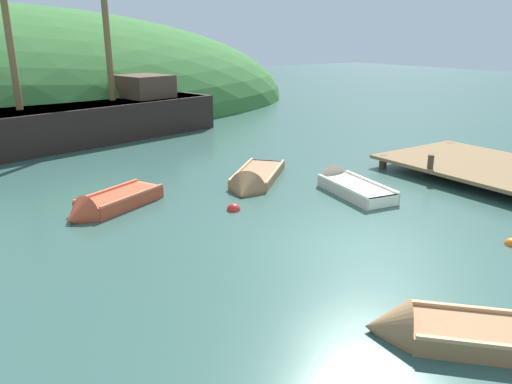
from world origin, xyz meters
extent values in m
plane|color=#33564C|center=(0.00, 0.00, 0.00)|extent=(120.00, 120.00, 0.00)
cylinder|color=#4F3D27|center=(6.01, 4.60, -0.07)|extent=(0.28, 0.28, 1.06)
cylinder|color=#4F3D27|center=(10.01, 4.60, -0.07)|extent=(0.28, 0.28, 1.06)
cylinder|color=#4F3D27|center=(5.91, 2.47, 0.68)|extent=(0.20, 0.20, 0.45)
cube|color=black|center=(-2.14, 15.88, 0.46)|extent=(13.97, 6.90, 2.51)
cube|color=#997A51|center=(-2.14, 15.88, 1.66)|extent=(13.37, 6.47, 0.10)
cylinder|color=olive|center=(-4.50, 15.34, 5.86)|extent=(0.28, 0.28, 8.29)
cylinder|color=olive|center=(-0.18, 16.32, 5.44)|extent=(0.30, 0.30, 7.46)
cube|color=#4C3828|center=(1.52, 16.71, 2.26)|extent=(2.77, 3.23, 1.10)
cube|color=#9E7047|center=(-0.82, -4.11, 0.09)|extent=(2.82, 2.84, 0.42)
cone|color=#9E7047|center=(-2.08, -2.82, 0.09)|extent=(1.25, 1.25, 1.06)
cube|color=tan|center=(-1.18, -3.74, 0.24)|extent=(0.86, 0.84, 0.05)
cube|color=tan|center=(-0.45, -3.74, 0.33)|extent=(2.04, 2.08, 0.07)
cube|color=#9E7047|center=(1.34, 5.97, 0.07)|extent=(3.13, 3.02, 0.39)
cone|color=#9E7047|center=(-0.07, 4.68, 0.07)|extent=(1.37, 1.40, 1.21)
cube|color=tan|center=(2.43, 6.98, 0.13)|extent=(0.86, 0.92, 0.27)
cube|color=tan|center=(0.94, 5.61, 0.21)|extent=(0.92, 0.98, 0.05)
cube|color=tan|center=(1.73, 6.34, 0.21)|extent=(0.92, 0.98, 0.05)
cube|color=tan|center=(0.93, 6.41, 0.30)|extent=(2.28, 2.10, 0.07)
cube|color=tan|center=(1.74, 5.54, 0.30)|extent=(2.28, 2.10, 0.07)
cube|color=beige|center=(2.80, 2.77, 0.11)|extent=(1.59, 2.82, 0.45)
cone|color=beige|center=(3.07, 4.41, 0.11)|extent=(1.20, 0.84, 1.10)
cube|color=white|center=(2.58, 1.50, 0.17)|extent=(1.05, 0.29, 0.32)
cube|color=white|center=(2.87, 3.23, 0.27)|extent=(1.08, 0.35, 0.05)
cube|color=white|center=(2.72, 2.31, 0.27)|extent=(1.08, 0.35, 0.05)
cube|color=white|center=(3.33, 2.68, 0.36)|extent=(0.51, 2.59, 0.07)
cube|color=white|center=(2.27, 2.86, 0.36)|extent=(0.51, 2.59, 0.07)
cube|color=#C64C2D|center=(-3.55, 5.87, 0.11)|extent=(2.70, 2.04, 0.47)
cone|color=#C64C2D|center=(-4.95, 5.22, 0.11)|extent=(1.01, 1.21, 1.04)
cube|color=#FF6E48|center=(-2.48, 6.38, 0.18)|extent=(0.53, 0.95, 0.33)
cube|color=#FF6E48|center=(-3.94, 5.69, 0.29)|extent=(0.59, 0.99, 0.05)
cube|color=#FF6E48|center=(-3.16, 6.06, 0.29)|extent=(0.59, 0.99, 0.05)
cube|color=#FF6E48|center=(-3.77, 6.34, 0.38)|extent=(2.22, 1.09, 0.07)
cube|color=#FF6E48|center=(-3.33, 5.41, 0.38)|extent=(2.22, 1.09, 0.07)
sphere|color=orange|center=(3.12, -1.99, 0.00)|extent=(0.32, 0.32, 0.32)
sphere|color=red|center=(-1.05, 3.70, 0.00)|extent=(0.39, 0.39, 0.39)
camera|label=1|loc=(-7.75, -7.38, 4.68)|focal=34.24mm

